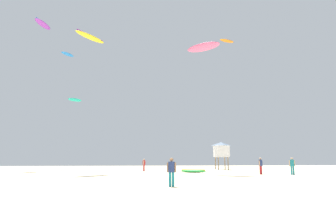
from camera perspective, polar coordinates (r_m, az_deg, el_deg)
ground_plane at (r=14.47m, az=9.67°, el=-15.36°), size 120.00×120.00×0.00m
person_foreground at (r=16.99m, az=0.68°, el=-11.42°), size 0.51×0.36×1.61m
person_midground at (r=32.49m, az=22.97°, el=-9.65°), size 0.54×0.39×1.72m
person_left at (r=39.48m, az=-4.69°, el=-10.30°), size 0.36×0.51×1.61m
person_right at (r=32.31m, az=17.53°, el=-9.98°), size 0.48×0.39×1.71m
kite_grounded_near at (r=35.18m, az=4.92°, el=-11.64°), size 3.10×2.25×0.37m
lifeguard_tower at (r=46.04m, az=10.31°, el=-7.43°), size 2.30×2.30×4.15m
kite_aloft_0 at (r=51.45m, az=-23.13°, el=15.16°), size 2.12×4.14×0.53m
kite_aloft_1 at (r=55.41m, az=-18.93°, el=10.31°), size 2.29×2.81×0.46m
kite_aloft_2 at (r=59.19m, az=11.37°, el=13.11°), size 3.35×1.93×0.42m
kite_aloft_3 at (r=35.23m, az=6.84°, el=12.14°), size 3.92×3.62×0.92m
kite_aloft_4 at (r=37.37m, az=-14.87°, el=13.63°), size 3.76×4.20×0.62m
kite_aloft_7 at (r=55.88m, az=-17.63°, el=1.99°), size 2.53×2.23×0.65m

